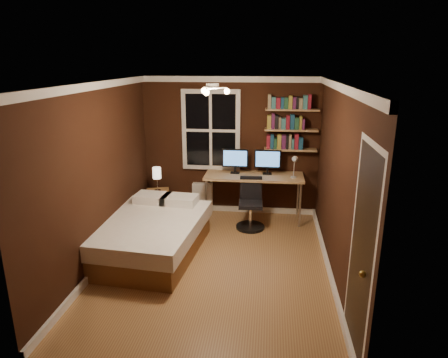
# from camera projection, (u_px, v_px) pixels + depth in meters

# --- Properties ---
(floor) EXTENTS (4.20, 4.20, 0.00)m
(floor) POSITION_uv_depth(u_px,v_px,m) (215.00, 264.00, 5.65)
(floor) COLOR brown
(floor) RESTS_ON ground
(wall_back) EXTENTS (3.20, 0.04, 2.50)m
(wall_back) POSITION_uv_depth(u_px,v_px,m) (230.00, 147.00, 7.29)
(wall_back) COLOR black
(wall_back) RESTS_ON ground
(wall_left) EXTENTS (0.04, 4.20, 2.50)m
(wall_left) POSITION_uv_depth(u_px,v_px,m) (99.00, 175.00, 5.47)
(wall_left) COLOR black
(wall_left) RESTS_ON ground
(wall_right) EXTENTS (0.04, 4.20, 2.50)m
(wall_right) POSITION_uv_depth(u_px,v_px,m) (338.00, 183.00, 5.12)
(wall_right) COLOR black
(wall_right) RESTS_ON ground
(ceiling) EXTENTS (3.20, 4.20, 0.02)m
(ceiling) POSITION_uv_depth(u_px,v_px,m) (214.00, 83.00, 4.94)
(ceiling) COLOR white
(ceiling) RESTS_ON wall_back
(window) EXTENTS (1.06, 0.06, 1.46)m
(window) POSITION_uv_depth(u_px,v_px,m) (211.00, 130.00, 7.21)
(window) COLOR white
(window) RESTS_ON wall_back
(door) EXTENTS (0.03, 0.82, 2.05)m
(door) POSITION_uv_depth(u_px,v_px,m) (360.00, 256.00, 3.71)
(door) COLOR black
(door) RESTS_ON ground
(door_knob) EXTENTS (0.06, 0.06, 0.06)m
(door_knob) POSITION_uv_depth(u_px,v_px,m) (363.00, 274.00, 3.43)
(door_knob) COLOR #B7963E
(door_knob) RESTS_ON door
(ceiling_fixture) EXTENTS (0.44, 0.44, 0.18)m
(ceiling_fixture) POSITION_uv_depth(u_px,v_px,m) (212.00, 92.00, 4.87)
(ceiling_fixture) COLOR beige
(ceiling_fixture) RESTS_ON ceiling
(bookshelf_lower) EXTENTS (0.92, 0.22, 0.03)m
(bookshelf_lower) POSITION_uv_depth(u_px,v_px,m) (290.00, 149.00, 7.06)
(bookshelf_lower) COLOR #B08055
(bookshelf_lower) RESTS_ON wall_back
(books_row_lower) EXTENTS (0.60, 0.16, 0.23)m
(books_row_lower) POSITION_uv_depth(u_px,v_px,m) (291.00, 142.00, 7.02)
(books_row_lower) COLOR maroon
(books_row_lower) RESTS_ON bookshelf_lower
(bookshelf_middle) EXTENTS (0.92, 0.22, 0.03)m
(bookshelf_middle) POSITION_uv_depth(u_px,v_px,m) (291.00, 130.00, 6.96)
(bookshelf_middle) COLOR #B08055
(bookshelf_middle) RESTS_ON wall_back
(books_row_middle) EXTENTS (0.60, 0.16, 0.23)m
(books_row_middle) POSITION_uv_depth(u_px,v_px,m) (292.00, 122.00, 6.92)
(books_row_middle) COLOR navy
(books_row_middle) RESTS_ON bookshelf_middle
(bookshelf_upper) EXTENTS (0.92, 0.22, 0.03)m
(bookshelf_upper) POSITION_uv_depth(u_px,v_px,m) (292.00, 110.00, 6.86)
(bookshelf_upper) COLOR #B08055
(bookshelf_upper) RESTS_ON wall_back
(books_row_upper) EXTENTS (0.66, 0.16, 0.23)m
(books_row_upper) POSITION_uv_depth(u_px,v_px,m) (293.00, 102.00, 6.82)
(books_row_upper) COLOR #255736
(books_row_upper) RESTS_ON bookshelf_upper
(bed) EXTENTS (1.60, 2.10, 0.67)m
(bed) POSITION_uv_depth(u_px,v_px,m) (150.00, 235.00, 5.90)
(bed) COLOR brown
(bed) RESTS_ON ground
(nightstand) EXTENTS (0.50, 0.50, 0.50)m
(nightstand) POSITION_uv_depth(u_px,v_px,m) (158.00, 204.00, 7.27)
(nightstand) COLOR brown
(nightstand) RESTS_ON ground
(bedside_lamp) EXTENTS (0.15, 0.15, 0.44)m
(bedside_lamp) POSITION_uv_depth(u_px,v_px,m) (157.00, 179.00, 7.13)
(bedside_lamp) COLOR white
(bedside_lamp) RESTS_ON nightstand
(radiator) EXTENTS (0.37, 0.13, 0.56)m
(radiator) POSITION_uv_depth(u_px,v_px,m) (203.00, 198.00, 7.53)
(radiator) COLOR silver
(radiator) RESTS_ON ground
(desk) EXTENTS (1.73, 0.65, 0.82)m
(desk) POSITION_uv_depth(u_px,v_px,m) (254.00, 178.00, 7.05)
(desk) COLOR #B08055
(desk) RESTS_ON ground
(monitor_left) EXTENTS (0.47, 0.12, 0.44)m
(monitor_left) POSITION_uv_depth(u_px,v_px,m) (235.00, 161.00, 7.09)
(monitor_left) COLOR black
(monitor_left) RESTS_ON desk
(monitor_right) EXTENTS (0.47, 0.12, 0.44)m
(monitor_right) POSITION_uv_depth(u_px,v_px,m) (268.00, 162.00, 7.03)
(monitor_right) COLOR black
(monitor_right) RESTS_ON desk
(desk_lamp) EXTENTS (0.14, 0.32, 0.44)m
(desk_lamp) POSITION_uv_depth(u_px,v_px,m) (294.00, 167.00, 6.73)
(desk_lamp) COLOR silver
(desk_lamp) RESTS_ON desk
(office_chair) EXTENTS (0.48, 0.48, 0.88)m
(office_chair) POSITION_uv_depth(u_px,v_px,m) (250.00, 210.00, 6.79)
(office_chair) COLOR black
(office_chair) RESTS_ON ground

